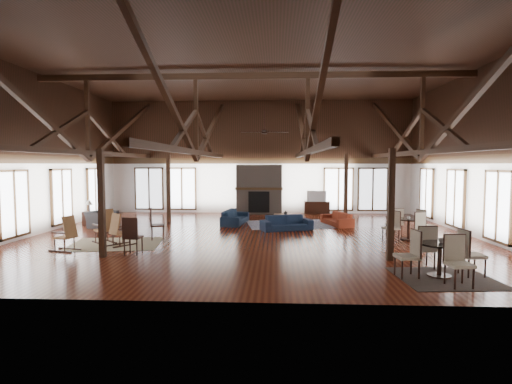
{
  "coord_description": "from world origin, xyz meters",
  "views": [
    {
      "loc": [
        0.89,
        -14.4,
        2.63
      ],
      "look_at": [
        0.12,
        1.0,
        1.55
      ],
      "focal_mm": 28.0,
      "sensor_mm": 36.0,
      "label": 1
    }
  ],
  "objects_px": {
    "cafe_table_near": "(440,253)",
    "tv_console": "(317,208)",
    "cafe_table_far": "(409,225)",
    "coffee_table": "(288,216)",
    "armchair": "(102,219)",
    "sofa_orange": "(337,219)",
    "sofa_navy_front": "(286,223)",
    "sofa_navy_left": "(235,217)"
  },
  "relations": [
    {
      "from": "cafe_table_near",
      "to": "tv_console",
      "type": "distance_m",
      "value": 11.88
    },
    {
      "from": "cafe_table_far",
      "to": "coffee_table",
      "type": "bearing_deg",
      "value": 141.61
    },
    {
      "from": "coffee_table",
      "to": "armchair",
      "type": "bearing_deg",
      "value": -169.31
    },
    {
      "from": "cafe_table_far",
      "to": "tv_console",
      "type": "height_order",
      "value": "cafe_table_far"
    },
    {
      "from": "sofa_orange",
      "to": "tv_console",
      "type": "xyz_separation_m",
      "value": [
        -0.46,
        3.93,
        0.05
      ]
    },
    {
      "from": "cafe_table_far",
      "to": "sofa_navy_front",
      "type": "bearing_deg",
      "value": 156.24
    },
    {
      "from": "coffee_table",
      "to": "tv_console",
      "type": "relative_size",
      "value": 0.93
    },
    {
      "from": "cafe_table_far",
      "to": "tv_console",
      "type": "xyz_separation_m",
      "value": [
        -2.43,
        7.19,
        -0.18
      ]
    },
    {
      "from": "armchair",
      "to": "cafe_table_far",
      "type": "distance_m",
      "value": 12.0
    },
    {
      "from": "coffee_table",
      "to": "tv_console",
      "type": "bearing_deg",
      "value": 69.55
    },
    {
      "from": "armchair",
      "to": "tv_console",
      "type": "xyz_separation_m",
      "value": [
        9.38,
        5.09,
        -0.01
      ]
    },
    {
      "from": "sofa_orange",
      "to": "coffee_table",
      "type": "bearing_deg",
      "value": -106.65
    },
    {
      "from": "sofa_orange",
      "to": "coffee_table",
      "type": "relative_size",
      "value": 1.54
    },
    {
      "from": "sofa_navy_front",
      "to": "coffee_table",
      "type": "relative_size",
      "value": 1.66
    },
    {
      "from": "sofa_orange",
      "to": "armchair",
      "type": "relative_size",
      "value": 1.78
    },
    {
      "from": "sofa_navy_front",
      "to": "cafe_table_near",
      "type": "height_order",
      "value": "cafe_table_near"
    },
    {
      "from": "sofa_navy_front",
      "to": "armchair",
      "type": "bearing_deg",
      "value": 158.56
    },
    {
      "from": "cafe_table_near",
      "to": "cafe_table_far",
      "type": "distance_m",
      "value": 4.64
    },
    {
      "from": "sofa_orange",
      "to": "armchair",
      "type": "distance_m",
      "value": 9.91
    },
    {
      "from": "sofa_navy_front",
      "to": "cafe_table_near",
      "type": "distance_m",
      "value": 7.27
    },
    {
      "from": "sofa_navy_front",
      "to": "sofa_orange",
      "type": "xyz_separation_m",
      "value": [
        2.2,
        1.41,
        -0.02
      ]
    },
    {
      "from": "sofa_navy_left",
      "to": "cafe_table_near",
      "type": "distance_m",
      "value": 9.74
    },
    {
      "from": "sofa_navy_left",
      "to": "sofa_orange",
      "type": "height_order",
      "value": "sofa_navy_left"
    },
    {
      "from": "sofa_navy_left",
      "to": "coffee_table",
      "type": "distance_m",
      "value": 2.31
    },
    {
      "from": "cafe_table_far",
      "to": "armchair",
      "type": "bearing_deg",
      "value": 169.95
    },
    {
      "from": "coffee_table",
      "to": "tv_console",
      "type": "xyz_separation_m",
      "value": [
        1.65,
        3.95,
        -0.07
      ]
    },
    {
      "from": "cafe_table_near",
      "to": "cafe_table_far",
      "type": "bearing_deg",
      "value": 80.41
    },
    {
      "from": "coffee_table",
      "to": "sofa_navy_left",
      "type": "bearing_deg",
      "value": 178.8
    },
    {
      "from": "cafe_table_near",
      "to": "sofa_orange",
      "type": "bearing_deg",
      "value": 98.73
    },
    {
      "from": "sofa_navy_front",
      "to": "cafe_table_far",
      "type": "height_order",
      "value": "cafe_table_far"
    },
    {
      "from": "sofa_navy_left",
      "to": "sofa_orange",
      "type": "relative_size",
      "value": 1.12
    },
    {
      "from": "coffee_table",
      "to": "armchair",
      "type": "xyz_separation_m",
      "value": [
        -7.73,
        -1.15,
        -0.06
      ]
    },
    {
      "from": "sofa_navy_front",
      "to": "coffee_table",
      "type": "height_order",
      "value": "sofa_navy_front"
    },
    {
      "from": "coffee_table",
      "to": "armchair",
      "type": "relative_size",
      "value": 1.15
    },
    {
      "from": "sofa_navy_front",
      "to": "coffee_table",
      "type": "bearing_deg",
      "value": 66.72
    },
    {
      "from": "sofa_navy_left",
      "to": "coffee_table",
      "type": "xyz_separation_m",
      "value": [
        2.31,
        -0.14,
        0.09
      ]
    },
    {
      "from": "sofa_navy_left",
      "to": "coffee_table",
      "type": "height_order",
      "value": "sofa_navy_left"
    },
    {
      "from": "armchair",
      "to": "coffee_table",
      "type": "bearing_deg",
      "value": -62.22
    },
    {
      "from": "sofa_orange",
      "to": "cafe_table_far",
      "type": "bearing_deg",
      "value": 14.2
    },
    {
      "from": "sofa_orange",
      "to": "sofa_navy_front",
      "type": "bearing_deg",
      "value": -74.36
    },
    {
      "from": "coffee_table",
      "to": "cafe_table_near",
      "type": "relative_size",
      "value": 0.57
    },
    {
      "from": "cafe_table_far",
      "to": "tv_console",
      "type": "distance_m",
      "value": 7.59
    }
  ]
}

